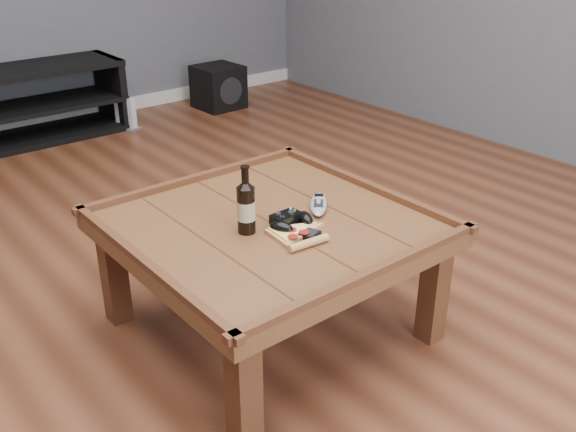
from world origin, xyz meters
TOP-DOWN VIEW (x-y plane):
  - ground at (0.00, 0.00)m, footprint 6.00×6.00m
  - baseboard at (0.00, 2.99)m, footprint 5.00×0.02m
  - coffee_table at (0.00, 0.00)m, footprint 1.03×1.03m
  - media_console at (0.00, 2.75)m, footprint 1.40×0.45m
  - beer_bottle at (-0.11, -0.01)m, footprint 0.06×0.06m
  - game_controller at (0.03, -0.08)m, footprint 0.19×0.12m
  - pizza_slice at (-0.00, -0.14)m, footprint 0.19×0.28m
  - smartphone at (0.03, -0.14)m, footprint 0.10×0.13m
  - remote_control at (0.21, -0.02)m, footprint 0.18×0.19m
  - subwoofer at (1.50, 2.61)m, footprint 0.34×0.34m
  - game_console at (0.68, 2.58)m, footprint 0.16×0.21m

SIDE VIEW (x-z plane):
  - ground at x=0.00m, z-range 0.00..0.00m
  - baseboard at x=0.00m, z-range 0.00..0.10m
  - game_console at x=0.68m, z-range -0.01..0.22m
  - subwoofer at x=1.50m, z-range 0.00..0.33m
  - media_console at x=0.00m, z-range 0.00..0.50m
  - coffee_table at x=0.00m, z-range 0.15..0.63m
  - smartphone at x=0.03m, z-range 0.45..0.47m
  - pizza_slice at x=0.00m, z-range 0.45..0.47m
  - remote_control at x=0.21m, z-range 0.45..0.48m
  - game_controller at x=0.03m, z-range 0.45..0.50m
  - beer_bottle at x=-0.11m, z-range 0.43..0.67m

